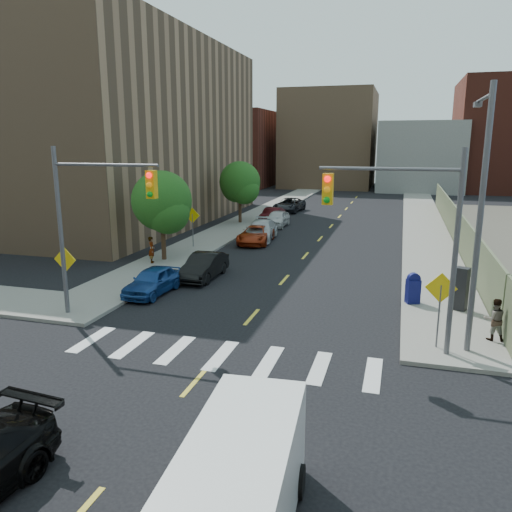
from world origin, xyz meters
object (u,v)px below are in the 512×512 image
Objects in this scene: parked_car_red at (256,235)px; parked_car_white at (277,219)px; parked_car_grey at (289,205)px; cargo_van at (240,486)px; mailbox at (413,288)px; parked_car_black at (204,266)px; parked_car_maroon at (272,215)px; payphone at (461,289)px; pedestrian_west at (152,250)px; parked_car_blue at (153,281)px; parked_car_silver at (261,230)px; pedestrian_east at (494,319)px.

parked_car_white is at bearing 88.48° from parked_car_red.
parked_car_grey is 1.04× the size of cargo_van.
mailbox reaches higher than parked_car_red.
cargo_van is at bearing -65.35° from parked_car_black.
parked_car_maroon is 0.77× the size of parked_car_grey.
parked_car_grey is (-1.30, 26.81, 0.04)m from parked_car_black.
pedestrian_west is at bearing -168.70° from payphone.
parked_car_blue is 14.58m from parked_car_silver.
parked_car_blue is at bearing 166.91° from mailbox.
parked_car_blue is 5.89m from pedestrian_west.
pedestrian_west is 18.91m from pedestrian_east.
cargo_van is 12.75m from pedestrian_east.
parked_car_white is 26.47m from pedestrian_east.
parked_car_maroon is at bearing 92.43° from parked_car_blue.
pedestrian_west is at bearing 145.64° from mailbox.
parked_car_grey is 44.30m from cargo_van.
cargo_van is (7.46, -27.85, 0.42)m from parked_car_silver.
parked_car_red is 9.82m from parked_car_maroon.
parked_car_red is 27.51m from cargo_van.
parked_car_white is (1.04, 20.63, 0.05)m from parked_car_blue.
parked_car_grey is at bearing 92.17° from mailbox.
parked_car_black is 0.83× the size of cargo_van.
pedestrian_east is (0.82, -3.23, -0.15)m from payphone.
parked_car_maroon is 2.53× the size of pedestrian_east.
mailbox is (10.66, -11.58, 0.19)m from parked_car_red.
parked_car_white is 2.97× the size of mailbox.
parked_car_blue is 0.76× the size of parked_car_silver.
pedestrian_west is (-3.81, -15.44, 0.24)m from parked_car_white.
parked_car_white is at bearing 87.94° from parked_car_silver.
parked_car_white is at bearing -66.71° from pedestrian_east.
parked_car_white is at bearing 148.23° from payphone.
parked_car_maroon is (-1.30, 19.59, -0.02)m from parked_car_black.
payphone reaches higher than pedestrian_east.
parked_car_red is at bearing -78.96° from parked_car_maroon.
parked_car_red is 17.36m from payphone.
parked_car_silver is 8.46m from parked_car_maroon.
pedestrian_west is (-2.77, -17.70, 0.29)m from parked_car_maroon.
parked_car_grey is (-1.30, 15.58, -0.02)m from parked_car_silver.
pedestrian_east reaches higher than parked_car_red.
parked_car_blue is 14.84m from pedestrian_east.
pedestrian_east reaches higher than parked_car_blue.
cargo_van is (7.72, -33.95, 0.45)m from parked_car_white.
parked_car_white is 34.82m from cargo_van.
pedestrian_east is at bearing -52.11° from parked_car_red.
parked_car_red is (0.00, 9.85, -0.05)m from parked_car_black.
cargo_van is 3.14× the size of pedestrian_east.
payphone is (13.88, 1.20, 0.42)m from parked_car_blue.
payphone is (12.58, -13.33, 0.35)m from parked_car_silver.
parked_car_red is 2.89× the size of pedestrian_east.
pedestrian_east is (14.70, -2.04, 0.28)m from parked_car_blue.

